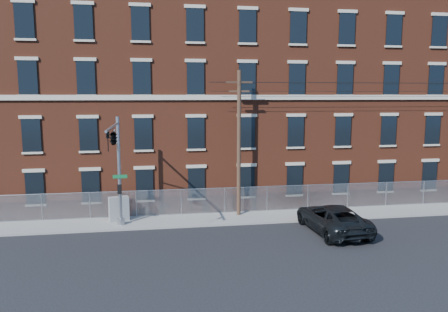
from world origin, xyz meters
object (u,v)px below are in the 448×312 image
traffic_signal_mast (115,149)px  utility_cabinet (119,209)px  pickup_truck (332,218)px  utility_pole_near (239,141)px

traffic_signal_mast → utility_cabinet: (-0.20, 3.31, -4.47)m
pickup_truck → utility_cabinet: size_ratio=3.85×
traffic_signal_mast → pickup_truck: traffic_signal_mast is taller
utility_cabinet → utility_pole_near: bearing=-13.4°
pickup_truck → utility_pole_near: bearing=-43.1°
traffic_signal_mast → utility_pole_near: utility_pole_near is taller
pickup_truck → utility_cabinet: bearing=-20.6°
utility_pole_near → pickup_truck: size_ratio=1.62×
traffic_signal_mast → utility_pole_near: (8.00, 3.42, -0.05)m
utility_pole_near → utility_cabinet: bearing=-179.2°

